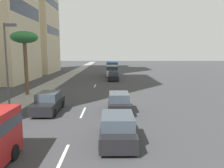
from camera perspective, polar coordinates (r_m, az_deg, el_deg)
name	(u,v)px	position (r m, az deg, el deg)	size (l,w,h in m)	color
ground_plane	(96,83)	(36.34, -4.05, 0.30)	(198.00, 198.00, 0.00)	#38383A
sidewalk_right	(56,82)	(37.35, -14.35, 0.39)	(162.00, 2.88, 0.15)	gray
lane_stripe_near	(62,159)	(11.07, -12.84, -18.41)	(3.20, 0.16, 0.01)	silver
lane_stripe_mid	(83,112)	(18.57, -7.51, -7.30)	(3.20, 0.16, 0.01)	silver
lane_stripe_far	(95,86)	(33.14, -4.39, -0.45)	(3.20, 0.16, 0.01)	silver
car_lead	(117,128)	(12.43, 1.41, -11.43)	(4.32, 1.94, 1.60)	black
car_second	(113,76)	(39.43, 0.33, 2.04)	(4.59, 1.90, 1.60)	black
car_third	(49,103)	(19.27, -16.08, -4.64)	(4.56, 1.88, 1.63)	black
minibus_fifth	(112,68)	(46.45, 0.02, 4.07)	(6.67, 2.39, 3.02)	silver
car_sixth	(119,103)	(18.47, 1.78, -4.86)	(4.25, 1.81, 1.64)	black
palm_tree	(24,40)	(26.87, -21.71, 10.61)	(2.97, 2.97, 7.15)	brown
street_lamp	(8,59)	(18.63, -25.37, 5.85)	(0.24, 0.97, 6.96)	#4C4C51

